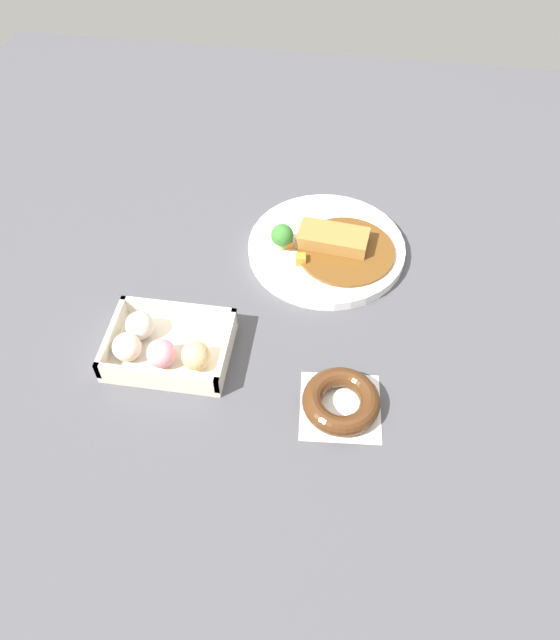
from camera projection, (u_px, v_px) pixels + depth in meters
ground_plane at (270, 285)px, 1.07m from camera, size 1.60×1.60×0.00m
curry_plate at (327, 247)px, 1.10m from camera, size 0.28×0.28×0.07m
donut_box at (164, 347)px, 0.95m from camera, size 0.19×0.14×0.06m
chocolate_ring_donut at (341, 401)px, 0.90m from camera, size 0.13×0.13×0.03m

